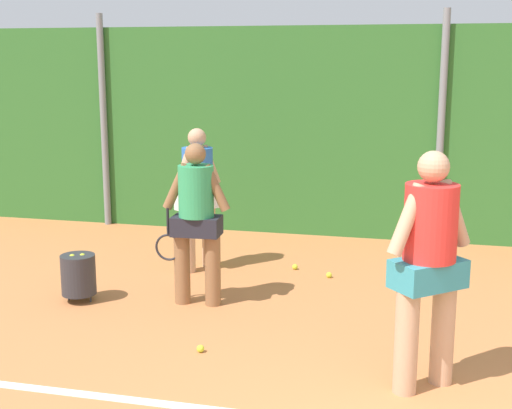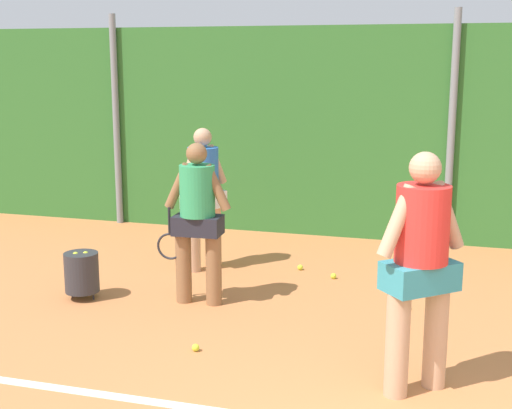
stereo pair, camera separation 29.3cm
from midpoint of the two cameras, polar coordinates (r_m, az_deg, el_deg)
The scene contains 12 objects.
ground_plane at distance 5.80m, azimuth 15.29°, elevation -14.33°, with size 26.01×26.01×0.00m, color #C67542.
hedge_fence_backdrop at distance 9.92m, azimuth 16.30°, elevation 5.30°, with size 16.91×0.25×2.94m, color #33702D.
fence_post_left at distance 10.88m, azimuth -10.45°, elevation 6.63°, with size 0.10×0.10×3.14m, color gray.
fence_post_center at distance 9.74m, azimuth 16.33°, elevation 5.77°, with size 0.10×0.10×3.14m, color gray.
player_foreground_near at distance 5.41m, azimuth 14.66°, elevation -4.38°, with size 0.62×0.60×1.85m.
player_midcourt at distance 7.19m, azimuth -3.60°, elevation -0.86°, with size 0.78×0.36×1.68m.
player_backcourt_far at distance 8.40m, azimuth -3.27°, elevation 1.12°, with size 0.50×0.64×1.70m.
ball_hopper at distance 7.66m, azimuth -12.82°, elevation -5.34°, with size 0.36×0.36×0.51m.
tennis_ball_1 at distance 6.28m, azimuth -3.54°, elevation -11.46°, with size 0.07×0.07×0.07m, color #CCDB33.
tennis_ball_6 at distance 7.44m, azimuth 13.21°, elevation -8.00°, with size 0.07×0.07×0.07m, color #CCDB33.
tennis_ball_8 at distance 8.27m, azimuth 7.28°, elevation -5.75°, with size 0.07×0.07×0.07m, color #CCDB33.
tennis_ball_10 at distance 8.56m, azimuth 4.57°, elevation -5.08°, with size 0.07×0.07×0.07m, color #CCDB33.
Camera 2 is at (0.11, -3.25, 2.51)m, focal length 49.60 mm.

